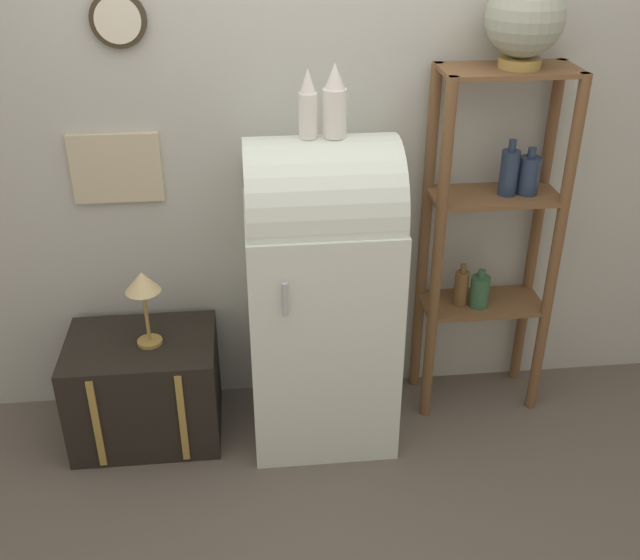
% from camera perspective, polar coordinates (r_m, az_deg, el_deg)
% --- Properties ---
extents(ground_plane, '(12.00, 12.00, 0.00)m').
position_cam_1_polar(ground_plane, '(3.49, 0.52, -13.29)').
color(ground_plane, '#60564C').
extents(wall_back, '(7.00, 0.09, 2.70)m').
position_cam_1_polar(wall_back, '(3.31, -0.58, 11.41)').
color(wall_back, '#B7B7AD').
rests_on(wall_back, ground_plane).
extents(refrigerator, '(0.63, 0.63, 1.42)m').
position_cam_1_polar(refrigerator, '(3.26, 0.08, -0.61)').
color(refrigerator, silver).
rests_on(refrigerator, ground_plane).
extents(suitcase_trunk, '(0.66, 0.49, 0.50)m').
position_cam_1_polar(suitcase_trunk, '(3.57, -13.16, -7.97)').
color(suitcase_trunk, black).
rests_on(suitcase_trunk, ground_plane).
extents(shelf_unit, '(0.59, 0.30, 1.64)m').
position_cam_1_polar(shelf_unit, '(3.45, 12.95, 3.76)').
color(shelf_unit, brown).
rests_on(shelf_unit, ground_plane).
extents(globe, '(0.31, 0.31, 0.35)m').
position_cam_1_polar(globe, '(3.19, 15.35, 18.67)').
color(globe, '#AD8942').
rests_on(globe, shelf_unit).
extents(vase_left, '(0.07, 0.07, 0.27)m').
position_cam_1_polar(vase_left, '(2.95, -0.93, 13.12)').
color(vase_left, white).
rests_on(vase_left, refrigerator).
extents(vase_center, '(0.09, 0.09, 0.29)m').
position_cam_1_polar(vase_center, '(2.96, 1.12, 13.35)').
color(vase_center, white).
rests_on(vase_center, refrigerator).
extents(desk_lamp, '(0.15, 0.15, 0.36)m').
position_cam_1_polar(desk_lamp, '(3.26, -13.35, -0.59)').
color(desk_lamp, '#AD8942').
rests_on(desk_lamp, suitcase_trunk).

